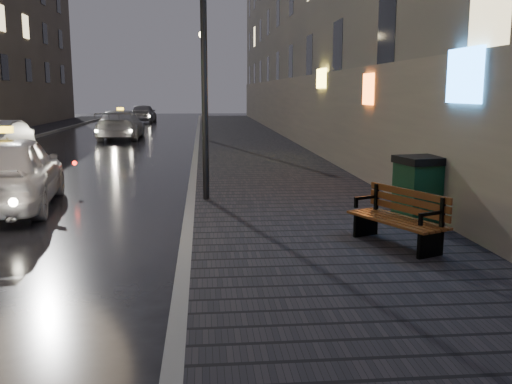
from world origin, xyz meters
TOP-DOWN VIEW (x-y plane):
  - ground at (0.00, 0.00)m, footprint 120.00×120.00m
  - sidewalk at (3.90, 21.00)m, footprint 4.60×58.00m
  - curb at (1.50, 21.00)m, footprint 0.20×58.00m
  - curb_far at (-7.40, 21.00)m, footprint 0.20×58.00m
  - building_near at (7.10, 25.00)m, footprint 1.80×50.00m
  - lamp_near at (1.85, 6.00)m, footprint 0.36×0.36m
  - lamp_far at (1.85, 22.00)m, footprint 0.36×0.36m
  - bench at (4.86, 1.79)m, footprint 1.25×1.82m
  - trash_bin at (5.80, 3.41)m, footprint 0.95×0.95m
  - taxi_near at (-2.45, 6.00)m, footprint 2.53×5.08m
  - taxi_mid at (-2.58, 24.57)m, footprint 2.18×5.33m
  - car_far at (-3.02, 40.96)m, footprint 1.91×4.49m

SIDE VIEW (x-z plane):
  - ground at x=0.00m, z-range 0.00..0.00m
  - sidewalk at x=3.90m, z-range 0.00..0.15m
  - curb at x=1.50m, z-range 0.00..0.15m
  - curb_far at x=-7.40m, z-range 0.00..0.15m
  - bench at x=4.86m, z-range 0.15..1.03m
  - car_far at x=-3.02m, z-range 0.00..1.51m
  - trash_bin at x=5.80m, z-range 0.16..1.38m
  - taxi_mid at x=-2.58m, z-range 0.00..1.54m
  - taxi_near at x=-2.45m, z-range 0.00..1.66m
  - lamp_near at x=1.85m, z-range 0.85..6.13m
  - lamp_far at x=1.85m, z-range 0.85..6.13m
  - building_near at x=7.10m, z-range 0.00..13.00m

